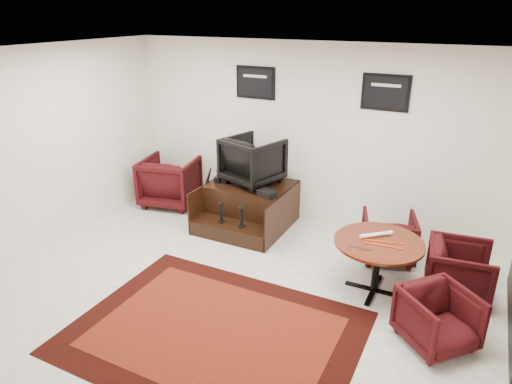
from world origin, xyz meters
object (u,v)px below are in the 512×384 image
(armchair_side, at_px, (170,179))
(table_chair_corner, at_px, (438,316))
(shine_chair, at_px, (253,158))
(meeting_table, at_px, (378,248))
(table_chair_back, at_px, (388,235))
(table_chair_window, at_px, (460,268))
(shine_podium, at_px, (249,206))

(armchair_side, xyz_separation_m, table_chair_corner, (4.62, -1.77, -0.13))
(shine_chair, distance_m, armchair_side, 1.72)
(shine_chair, height_order, meeting_table, shine_chair)
(shine_chair, distance_m, table_chair_back, 2.33)
(table_chair_window, height_order, table_chair_corner, table_chair_window)
(meeting_table, xyz_separation_m, table_chair_window, (0.90, 0.36, -0.23))
(armchair_side, relative_size, table_chair_back, 1.31)
(table_chair_back, bearing_deg, table_chair_window, 134.41)
(shine_chair, distance_m, meeting_table, 2.55)
(shine_chair, xyz_separation_m, meeting_table, (2.24, -1.12, -0.47))
(meeting_table, bearing_deg, shine_podium, 156.19)
(table_chair_back, height_order, table_chair_corner, table_chair_back)
(table_chair_corner, bearing_deg, table_chair_window, 35.91)
(table_chair_window, xyz_separation_m, table_chair_corner, (-0.12, -1.03, -0.03))
(shine_podium, relative_size, meeting_table, 1.26)
(meeting_table, distance_m, table_chair_back, 0.91)
(meeting_table, relative_size, table_chair_back, 1.48)
(armchair_side, distance_m, table_chair_corner, 4.95)
(shine_podium, xyz_separation_m, shine_chair, (0.00, 0.14, 0.76))
(shine_podium, xyz_separation_m, table_chair_back, (2.20, -0.11, 0.05))
(meeting_table, xyz_separation_m, table_chair_corner, (0.78, -0.66, -0.26))
(meeting_table, bearing_deg, shine_chair, 153.30)
(shine_podium, height_order, meeting_table, meeting_table)
(shine_podium, xyz_separation_m, table_chair_window, (3.14, -0.62, 0.06))
(meeting_table, distance_m, table_chair_window, 1.00)
(shine_chair, relative_size, table_chair_corner, 1.21)
(armchair_side, relative_size, table_chair_window, 1.26)
(shine_chair, xyz_separation_m, table_chair_back, (2.20, -0.25, -0.71))
(shine_chair, distance_m, table_chair_window, 3.30)
(armchair_side, xyz_separation_m, table_chair_back, (3.81, -0.23, -0.11))
(shine_chair, bearing_deg, table_chair_window, -176.06)
(armchair_side, height_order, table_chair_window, armchair_side)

